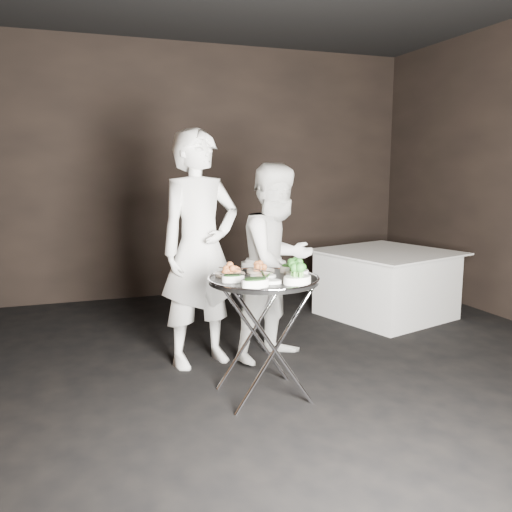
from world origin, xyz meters
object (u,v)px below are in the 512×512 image
object	(u,v)px
serving_tray	(264,279)
waiter_left	(200,249)
dining_table	(386,284)
waiter_right	(278,263)
tray_stand	(263,332)

from	to	relation	value
serving_tray	waiter_left	distance (m)	0.82
waiter_left	dining_table	size ratio (longest dim) A/B	1.52
waiter_left	dining_table	bearing A→B (deg)	2.62
waiter_right	dining_table	xyz separation A→B (m)	(1.53, 0.79, -0.44)
waiter_left	waiter_right	bearing A→B (deg)	-24.05
tray_stand	waiter_left	distance (m)	0.94
waiter_right	serving_tray	bearing A→B (deg)	-143.77
serving_tray	waiter_right	world-z (taller)	waiter_right
waiter_right	dining_table	world-z (taller)	waiter_right
tray_stand	serving_tray	world-z (taller)	serving_tray
tray_stand	serving_tray	bearing A→B (deg)	180.00
serving_tray	waiter_right	bearing A→B (deg)	61.07
dining_table	waiter_right	bearing A→B (deg)	-152.70
tray_stand	dining_table	xyz separation A→B (m)	(1.91, 1.47, -0.11)
waiter_left	waiter_right	size ratio (longest dim) A/B	1.16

